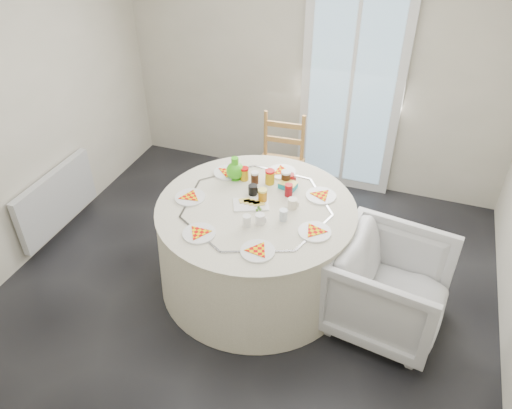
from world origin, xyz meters
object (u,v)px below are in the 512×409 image
(table, at_px, (256,246))
(wooden_chair, at_px, (279,167))
(radiator, at_px, (57,200))
(armchair, at_px, (390,286))
(green_pitcher, at_px, (235,170))

(table, xyz_separation_m, wooden_chair, (-0.15, 1.09, 0.09))
(table, distance_m, wooden_chair, 1.11)
(radiator, xyz_separation_m, wooden_chair, (1.82, 1.11, 0.09))
(wooden_chair, distance_m, armchair, 1.73)
(table, distance_m, armchair, 1.10)
(green_pitcher, bearing_deg, armchair, -5.88)
(radiator, xyz_separation_m, table, (1.97, 0.01, -0.01))
(armchair, bearing_deg, green_pitcher, 81.72)
(wooden_chair, xyz_separation_m, armchair, (1.25, -1.20, -0.08))
(radiator, relative_size, armchair, 1.20)
(wooden_chair, bearing_deg, table, -86.48)
(table, bearing_deg, wooden_chair, 97.88)
(table, xyz_separation_m, green_pitcher, (-0.30, 0.31, 0.49))
(table, relative_size, green_pitcher, 8.31)
(radiator, height_order, wooden_chair, wooden_chair)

